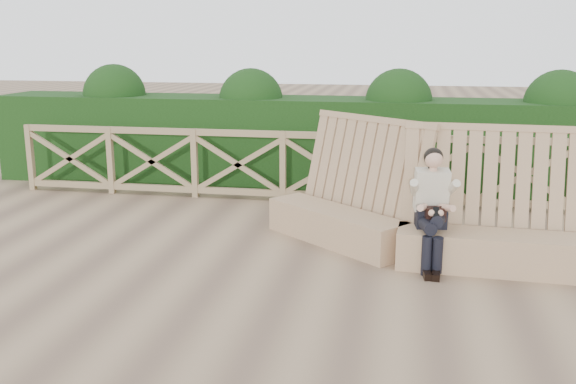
# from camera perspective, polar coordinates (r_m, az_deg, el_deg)

# --- Properties ---
(ground) EXTENTS (60.00, 60.00, 0.00)m
(ground) POSITION_cam_1_polar(r_m,az_deg,el_deg) (6.65, -0.19, -8.38)
(ground) COLOR brown
(ground) RESTS_ON ground
(bench) EXTENTS (3.67, 1.98, 1.56)m
(bench) POSITION_cam_1_polar(r_m,az_deg,el_deg) (7.65, 10.85, -2.61)
(bench) COLOR #9F795B
(bench) RESTS_ON ground
(woman) EXTENTS (0.40, 0.81, 1.32)m
(woman) POSITION_cam_1_polar(r_m,az_deg,el_deg) (7.22, 12.69, -1.04)
(woman) COLOR black
(woman) RESTS_ON ground
(guardrail) EXTENTS (10.10, 0.09, 1.10)m
(guardrail) POSITION_cam_1_polar(r_m,az_deg,el_deg) (9.82, 3.62, 2.15)
(guardrail) COLOR #876F4E
(guardrail) RESTS_ON ground
(hedge) EXTENTS (12.00, 1.20, 1.50)m
(hedge) POSITION_cam_1_polar(r_m,az_deg,el_deg) (10.96, 4.40, 4.37)
(hedge) COLOR black
(hedge) RESTS_ON ground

